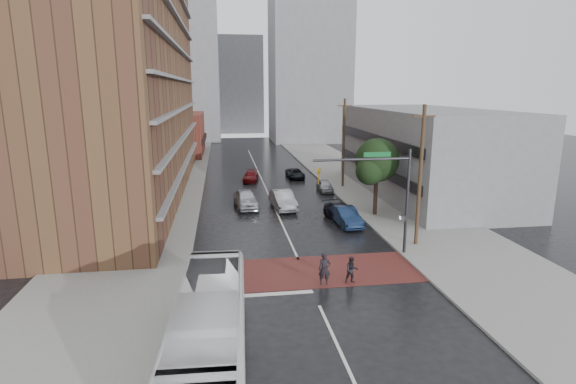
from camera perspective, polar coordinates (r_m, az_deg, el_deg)
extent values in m
plane|color=black|center=(27.64, 2.21, -10.50)|extent=(160.00, 160.00, 0.00)
cube|color=maroon|center=(28.08, 2.02, -10.08)|extent=(14.00, 5.00, 0.02)
cube|color=gray|center=(51.55, -15.71, 0.21)|extent=(9.00, 90.00, 0.15)
cube|color=gray|center=(53.61, 9.45, 1.00)|extent=(9.00, 90.00, 0.15)
cube|color=brown|center=(49.89, -19.81, 15.65)|extent=(10.00, 44.00, 28.00)
cube|color=brown|center=(79.61, -13.66, 7.16)|extent=(8.00, 16.00, 7.00)
cube|color=gray|center=(50.10, 16.86, 4.93)|extent=(11.00, 26.00, 9.00)
cube|color=gray|center=(103.46, -13.98, 15.32)|extent=(18.00, 16.00, 32.00)
cube|color=gray|center=(98.96, 2.70, 16.96)|extent=(16.00, 14.00, 36.00)
cube|color=gray|center=(120.02, -6.25, 13.32)|extent=(12.00, 10.00, 24.00)
cylinder|color=#332319|center=(40.23, 11.06, -0.23)|extent=(0.36, 0.36, 4.00)
sphere|color=black|center=(39.67, 11.25, 4.00)|extent=(3.80, 3.80, 3.80)
sphere|color=black|center=(38.76, 10.33, 2.63)|extent=(2.40, 2.40, 2.40)
sphere|color=black|center=(40.77, 11.90, 3.35)|extent=(2.60, 2.60, 2.60)
cylinder|color=#2D2D33|center=(30.83, 14.87, -1.37)|extent=(0.20, 0.20, 7.20)
cylinder|color=#2D2D33|center=(29.13, 9.39, 4.10)|extent=(6.40, 0.16, 0.16)
imported|color=gold|center=(28.58, 3.96, 2.04)|extent=(0.20, 0.16, 1.00)
cube|color=#0C5926|center=(29.41, 11.28, 4.70)|extent=(1.80, 0.05, 0.30)
cube|color=#2D2D33|center=(30.99, 14.33, -3.18)|extent=(0.30, 0.30, 0.35)
cylinder|color=#473321|center=(32.48, 16.42, 1.78)|extent=(0.26, 0.26, 10.00)
cube|color=#473321|center=(31.97, 16.90, 9.18)|extent=(1.60, 0.12, 0.12)
cylinder|color=#473321|center=(51.10, 7.09, 6.10)|extent=(0.26, 0.26, 10.00)
cube|color=#473321|center=(50.78, 7.23, 10.81)|extent=(1.60, 0.12, 0.12)
imported|color=white|center=(18.76, -9.94, -17.18)|extent=(3.25, 11.81, 3.26)
imported|color=black|center=(26.07, 4.66, -9.73)|extent=(0.76, 0.55, 1.92)
imported|color=black|center=(26.52, 8.09, -9.79)|extent=(0.78, 0.62, 1.60)
imported|color=#B5B7BD|center=(42.73, -5.41, -0.87)|extent=(2.44, 5.11, 1.68)
imported|color=#AEAFB6|center=(42.16, -0.67, -0.99)|extent=(2.25, 5.30, 1.70)
imported|color=maroon|center=(55.08, -4.75, 2.01)|extent=(2.35, 4.37, 1.20)
imported|color=black|center=(56.79, 0.91, 2.37)|extent=(2.08, 4.30, 1.18)
imported|color=#122341|center=(37.36, 7.39, -3.09)|extent=(1.88, 4.63, 1.49)
imported|color=black|center=(38.59, 6.87, -2.63)|extent=(2.80, 5.08, 1.39)
imported|color=#9C9EA3|center=(49.53, 4.70, 0.81)|extent=(1.61, 3.74, 1.26)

